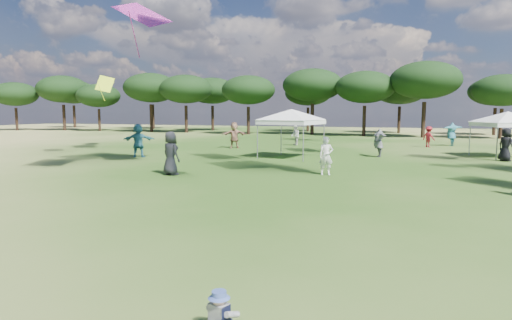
{
  "coord_description": "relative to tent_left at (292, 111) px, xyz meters",
  "views": [
    {
      "loc": [
        1.53,
        -1.95,
        2.64
      ],
      "look_at": [
        -0.37,
        3.49,
        1.98
      ],
      "focal_mm": 30.0,
      "sensor_mm": 36.0,
      "label": 1
    }
  ],
  "objects": [
    {
      "name": "tree_line",
      "position": [
        6.93,
        25.83,
        2.8
      ],
      "size": [
        108.78,
        17.63,
        7.77
      ],
      "color": "black",
      "rests_on": "ground"
    },
    {
      "name": "tent_right",
      "position": [
        11.58,
        4.25,
        -0.13
      ],
      "size": [
        5.54,
        5.54,
        2.92
      ],
      "rotation": [
        0.0,
        0.0,
        0.37
      ],
      "color": "gray",
      "rests_on": "ground"
    },
    {
      "name": "tent_left",
      "position": [
        0.0,
        0.0,
        0.0
      ],
      "size": [
        5.9,
        5.9,
        3.05
      ],
      "rotation": [
        0.0,
        0.0,
        -0.21
      ],
      "color": "gray",
      "rests_on": "ground"
    },
    {
      "name": "toddler",
      "position": [
        4.1,
        -19.14,
        -2.38
      ],
      "size": [
        0.41,
        0.45,
        0.55
      ],
      "rotation": [
        0.0,
        0.0,
        -0.34
      ],
      "color": "#161A33",
      "rests_on": "ground"
    },
    {
      "name": "festival_crowd",
      "position": [
        4.62,
        2.15,
        -1.76
      ],
      "size": [
        29.74,
        22.13,
        1.93
      ],
      "color": "navy",
      "rests_on": "ground"
    }
  ]
}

